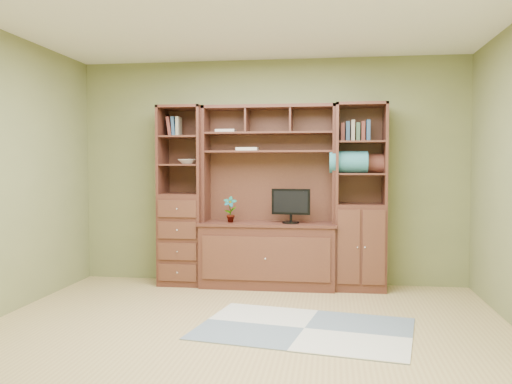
# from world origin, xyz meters

# --- Properties ---
(room) EXTENTS (4.60, 4.10, 2.64)m
(room) POSITION_xyz_m (0.00, 0.00, 1.30)
(room) COLOR tan
(room) RESTS_ON ground
(center_hutch) EXTENTS (1.54, 0.53, 2.05)m
(center_hutch) POSITION_xyz_m (0.01, 1.73, 1.02)
(center_hutch) COLOR #462218
(center_hutch) RESTS_ON ground
(left_tower) EXTENTS (0.50, 0.45, 2.05)m
(left_tower) POSITION_xyz_m (-0.99, 1.77, 1.02)
(left_tower) COLOR #462218
(left_tower) RESTS_ON ground
(right_tower) EXTENTS (0.55, 0.45, 2.05)m
(right_tower) POSITION_xyz_m (1.03, 1.77, 1.02)
(right_tower) COLOR #462218
(right_tower) RESTS_ON ground
(rug) EXTENTS (1.92, 1.45, 0.01)m
(rug) POSITION_xyz_m (0.50, 0.19, 0.01)
(rug) COLOR #959A9A
(rug) RESTS_ON ground
(monitor) EXTENTS (0.45, 0.23, 0.53)m
(monitor) POSITION_xyz_m (0.27, 1.70, 0.99)
(monitor) COLOR black
(monitor) RESTS_ON center_hutch
(orchid) EXTENTS (0.16, 0.11, 0.29)m
(orchid) POSITION_xyz_m (-0.42, 1.70, 0.88)
(orchid) COLOR #A26436
(orchid) RESTS_ON center_hutch
(magazines) EXTENTS (0.24, 0.18, 0.04)m
(magazines) POSITION_xyz_m (-0.24, 1.82, 1.56)
(magazines) COLOR beige
(magazines) RESTS_ON center_hutch
(bowl) EXTENTS (0.22, 0.22, 0.05)m
(bowl) POSITION_xyz_m (-0.93, 1.77, 1.42)
(bowl) COLOR silver
(bowl) RESTS_ON left_tower
(blanket_teal) EXTENTS (0.41, 0.24, 0.24)m
(blanket_teal) POSITION_xyz_m (0.90, 1.73, 1.41)
(blanket_teal) COLOR #2C6F74
(blanket_teal) RESTS_ON right_tower
(blanket_red) EXTENTS (0.39, 0.21, 0.21)m
(blanket_red) POSITION_xyz_m (1.11, 1.85, 1.40)
(blanket_red) COLOR brown
(blanket_red) RESTS_ON right_tower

